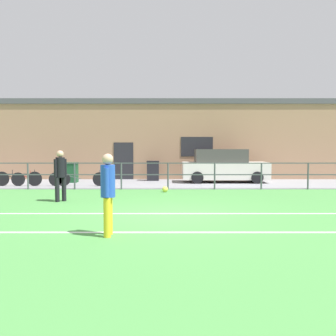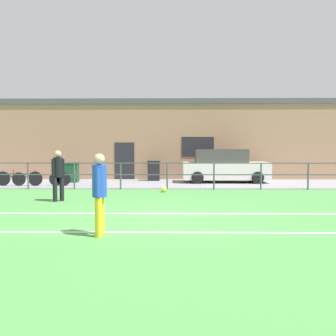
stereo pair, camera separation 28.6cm
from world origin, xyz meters
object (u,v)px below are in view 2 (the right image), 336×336
object	(u,v)px
player_goalkeeper	(58,172)
bicycle_parked_0	(81,179)
trash_bin_1	(72,172)
soccer_ball_match	(164,189)
trash_bin_0	(154,171)
player_striker	(100,189)
bicycle_parked_2	(37,179)
bicycle_parked_1	(19,178)
parked_car_red	(224,167)

from	to	relation	value
player_goalkeeper	bicycle_parked_0	bearing A→B (deg)	47.87
bicycle_parked_0	trash_bin_1	xyz separation A→B (m)	(-0.97, 1.85, 0.18)
soccer_ball_match	trash_bin_1	size ratio (longest dim) A/B	0.23
trash_bin_1	trash_bin_0	bearing A→B (deg)	14.90
trash_bin_1	player_striker	bearing A→B (deg)	-71.62
player_goalkeeper	player_striker	xyz separation A→B (m)	(2.35, -4.74, -0.03)
bicycle_parked_0	bicycle_parked_2	world-z (taller)	bicycle_parked_0
player_striker	bicycle_parked_2	distance (m)	10.71
bicycle_parked_0	bicycle_parked_2	xyz separation A→B (m)	(-2.06, -0.00, -0.00)
player_goalkeeper	trash_bin_0	world-z (taller)	player_goalkeeper
player_striker	bicycle_parked_2	bearing A→B (deg)	-153.22
player_striker	player_goalkeeper	bearing A→B (deg)	-153.95
trash_bin_0	bicycle_parked_1	bearing A→B (deg)	-154.14
bicycle_parked_1	trash_bin_1	distance (m)	2.69
bicycle_parked_2	bicycle_parked_1	bearing A→B (deg)	180.00
trash_bin_1	bicycle_parked_1	bearing A→B (deg)	-136.43
parked_car_red	trash_bin_1	bearing A→B (deg)	-178.89
player_striker	trash_bin_0	bearing A→B (deg)	177.94
parked_car_red	bicycle_parked_0	xyz separation A→B (m)	(-6.87, -2.00, -0.46)
soccer_ball_match	trash_bin_0	size ratio (longest dim) A/B	0.22
soccer_ball_match	player_striker	bearing A→B (deg)	-98.31
parked_car_red	bicycle_parked_2	xyz separation A→B (m)	(-8.93, -2.00, -0.47)
bicycle_parked_2	trash_bin_0	size ratio (longest dim) A/B	2.21
soccer_ball_match	bicycle_parked_1	distance (m)	7.14
player_striker	parked_car_red	world-z (taller)	parked_car_red
bicycle_parked_1	trash_bin_0	world-z (taller)	trash_bin_0
bicycle_parked_2	trash_bin_1	distance (m)	2.16
parked_car_red	trash_bin_1	xyz separation A→B (m)	(-7.84, -0.15, -0.28)
player_striker	soccer_ball_match	world-z (taller)	player_striker
player_goalkeeper	trash_bin_1	bearing A→B (deg)	54.52
bicycle_parked_0	player_striker	bearing A→B (deg)	-73.55
parked_car_red	soccer_ball_match	bearing A→B (deg)	-125.51
player_striker	trash_bin_1	distance (m)	11.99
soccer_ball_match	bicycle_parked_0	bearing A→B (deg)	150.70
bicycle_parked_1	trash_bin_1	bearing A→B (deg)	43.57
player_goalkeeper	bicycle_parked_2	size ratio (longest dim) A/B	0.71
player_goalkeeper	player_striker	bearing A→B (deg)	-111.27
player_striker	parked_car_red	bearing A→B (deg)	160.28
player_goalkeeper	bicycle_parked_2	distance (m)	5.44
bicycle_parked_0	trash_bin_1	world-z (taller)	trash_bin_1
bicycle_parked_2	trash_bin_0	distance (m)	6.03
trash_bin_1	parked_car_red	bearing A→B (deg)	1.11
trash_bin_0	trash_bin_1	world-z (taller)	trash_bin_0
trash_bin_0	trash_bin_1	bearing A→B (deg)	-165.10
player_goalkeeper	soccer_ball_match	bearing A→B (deg)	-10.38
parked_car_red	trash_bin_0	size ratio (longest dim) A/B	4.07
player_goalkeeper	bicycle_parked_2	bearing A→B (deg)	70.18
bicycle_parked_2	trash_bin_1	world-z (taller)	trash_bin_1
soccer_ball_match	bicycle_parked_1	bearing A→B (deg)	162.23
player_goalkeeper	bicycle_parked_0	distance (m)	4.84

